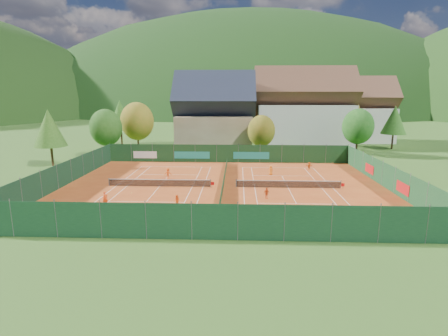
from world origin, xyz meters
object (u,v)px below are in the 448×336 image
chalet (215,117)px  player_left_mid (177,201)px  player_right_near (267,193)px  player_right_far_b (309,166)px  hotel_block_a (303,112)px  player_left_far (168,174)px  player_left_near (105,199)px  hotel_block_b (356,114)px  ball_hopper (338,214)px  player_right_far_a (271,170)px

chalet → player_left_mid: 38.27m
player_right_near → player_right_far_b: 16.98m
hotel_block_a → player_left_far: size_ratio=14.03×
player_left_mid → player_left_far: (-3.24, 11.62, 0.16)m
player_left_near → player_right_far_b: (24.46, 18.33, -0.14)m
hotel_block_b → player_left_far: (-37.68, -40.15, -5.85)m
ball_hopper → hotel_block_a: bearing=84.0°
hotel_block_a → player_right_far_b: hotel_block_a is taller
player_left_mid → player_right_near: bearing=45.2°
hotel_block_a → player_right_far_a: size_ratio=15.56×
ball_hopper → player_left_mid: bearing=167.9°
player_right_far_b → player_right_near: bearing=50.3°
chalet → player_right_near: 36.09m
player_left_near → player_left_far: (4.20, 11.68, 0.01)m
player_left_near → hotel_block_a: bearing=17.7°
hotel_block_a → player_right_near: size_ratio=17.05×
chalet → hotel_block_a: (19.00, 6.00, 0.76)m
player_left_far → chalet: bearing=-108.5°
hotel_block_b → player_left_near: 66.89m
chalet → ball_hopper: size_ratio=20.25×
player_left_near → player_right_far_b: player_left_near is taller
hotel_block_b → player_right_far_a: 44.40m
hotel_block_b → ball_hopper: size_ratio=21.60×
player_left_mid → player_left_near: bearing=-152.4°
player_right_far_a → chalet: bearing=-83.7°
player_left_near → player_left_far: player_left_far is taller
player_left_far → player_right_far_b: 21.32m
player_right_far_a → player_right_far_b: player_right_far_a is taller
chalet → player_right_far_a: chalet is taller
ball_hopper → player_left_near: size_ratio=0.53×
hotel_block_a → player_right_far_b: (-3.42, -25.50, -6.77)m
chalet → player_right_near: size_ratio=12.79×
chalet → player_left_far: (-4.68, -26.15, -5.85)m
hotel_block_a → hotel_block_b: size_ratio=1.25×
player_right_near → player_right_far_a: bearing=52.0°
ball_hopper → player_right_near: (-6.04, 6.39, 0.08)m
chalet → player_left_near: 39.30m
player_left_mid → player_right_far_b: size_ratio=0.99×
hotel_block_b → player_left_near: size_ratio=11.42×
player_left_mid → chalet: bearing=114.9°
hotel_block_b → player_left_mid: hotel_block_b is taller
chalet → ball_hopper: (14.01, -41.07, -6.07)m
player_left_mid → player_right_far_a: 18.21m
player_left_mid → player_right_far_a: (10.91, 14.58, 0.09)m
player_left_near → player_left_far: 12.42m
player_left_mid → hotel_block_b: bearing=83.4°
player_left_near → ball_hopper: bearing=-47.9°
chalet → player_left_near: bearing=-103.2°
player_left_far → player_right_far_b: (20.26, 6.64, -0.16)m
hotel_block_b → player_right_near: 55.07m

